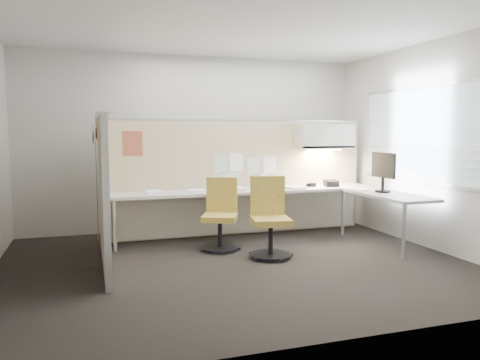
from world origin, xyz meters
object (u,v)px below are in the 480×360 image
object	(u,v)px
desk	(273,198)
chair_left	(270,220)
monitor	(383,170)
chair_right	(221,217)
phone	(331,183)

from	to	relation	value
desk	chair_left	distance (m)	1.02
chair_left	monitor	distance (m)	1.89
chair_left	monitor	world-z (taller)	monitor
chair_left	monitor	size ratio (longest dim) A/B	1.79
desk	chair_right	size ratio (longest dim) A/B	4.22
chair_right	phone	bearing A→B (deg)	37.87
monitor	phone	world-z (taller)	monitor
phone	chair_right	bearing A→B (deg)	-157.50
desk	chair_right	xyz separation A→B (m)	(-0.91, -0.37, -0.16)
desk	monitor	world-z (taller)	monitor
monitor	phone	distance (m)	0.97
desk	phone	distance (m)	1.05
chair_left	chair_right	bearing A→B (deg)	141.81
chair_right	monitor	bearing A→B (deg)	14.21
desk	phone	bearing A→B (deg)	6.75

